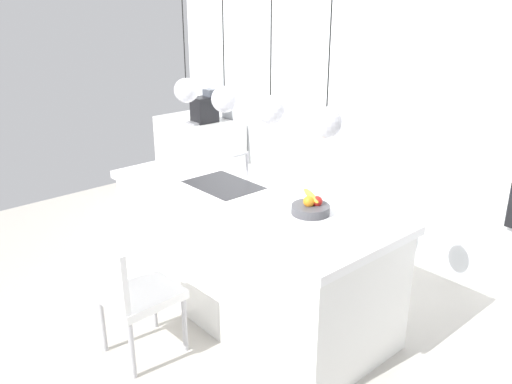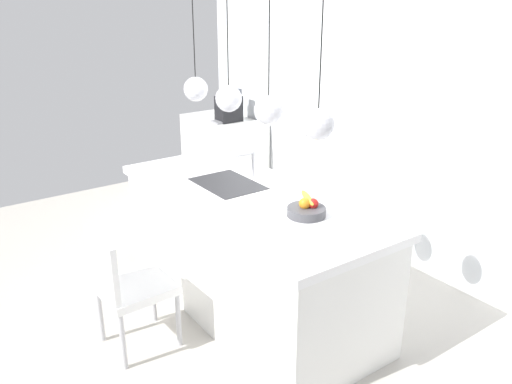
{
  "view_description": "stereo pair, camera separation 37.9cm",
  "coord_description": "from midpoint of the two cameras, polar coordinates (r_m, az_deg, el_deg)",
  "views": [
    {
      "loc": [
        2.76,
        -2.35,
        2.33
      ],
      "look_at": [
        0.1,
        0.0,
        0.98
      ],
      "focal_mm": 37.28,
      "sensor_mm": 36.0,
      "label": 1
    },
    {
      "loc": [
        2.99,
        -2.05,
        2.33
      ],
      "look_at": [
        0.1,
        0.0,
        0.98
      ],
      "focal_mm": 37.28,
      "sensor_mm": 36.0,
      "label": 2
    }
  ],
  "objects": [
    {
      "name": "pendant_light_right",
      "position": [
        3.16,
        4.12,
        7.42
      ],
      "size": [
        0.19,
        0.19,
        0.79
      ],
      "color": "silver"
    },
    {
      "name": "faucet",
      "position": [
        4.16,
        -3.86,
        3.23
      ],
      "size": [
        0.02,
        0.17,
        0.22
      ],
      "color": "silver",
      "rests_on": "kitchen_island"
    },
    {
      "name": "floor",
      "position": [
        4.31,
        -3.48,
        -12.02
      ],
      "size": [
        6.6,
        6.6,
        0.0
      ],
      "primitive_type": "plane",
      "color": "#BCB7AD",
      "rests_on": "ground"
    },
    {
      "name": "kitchen_island",
      "position": [
        4.07,
        -3.62,
        -6.46
      ],
      "size": [
        2.34,
        0.99,
        0.93
      ],
      "color": "white",
      "rests_on": "ground"
    },
    {
      "name": "pendant_light_center_right",
      "position": [
        3.51,
        -1.57,
        8.81
      ],
      "size": [
        0.19,
        0.19,
        0.79
      ],
      "color": "silver"
    },
    {
      "name": "chair_near",
      "position": [
        3.65,
        -16.19,
        -10.29
      ],
      "size": [
        0.45,
        0.48,
        0.88
      ],
      "color": "white",
      "rests_on": "ground"
    },
    {
      "name": "coffee_machine",
      "position": [
        6.34,
        -7.26,
        8.83
      ],
      "size": [
        0.2,
        0.35,
        0.38
      ],
      "color": "black",
      "rests_on": "side_counter"
    },
    {
      "name": "side_counter",
      "position": [
        6.6,
        -7.72,
        3.92
      ],
      "size": [
        1.1,
        0.6,
        0.87
      ],
      "primitive_type": "cube",
      "color": "white",
      "rests_on": "ground"
    },
    {
      "name": "pendant_light_left",
      "position": [
        4.28,
        -10.07,
        10.69
      ],
      "size": [
        0.19,
        0.19,
        0.79
      ],
      "color": "silver"
    },
    {
      "name": "fruit_bowl",
      "position": [
        3.54,
        2.87,
        -1.7
      ],
      "size": [
        0.26,
        0.26,
        0.15
      ],
      "color": "#4C4C51",
      "rests_on": "kitchen_island"
    },
    {
      "name": "sink_basin",
      "position": [
        4.09,
        -6.17,
        0.65
      ],
      "size": [
        0.56,
        0.4,
        0.02
      ],
      "primitive_type": "cube",
      "color": "#2D2D30",
      "rests_on": "kitchen_island"
    },
    {
      "name": "back_wall",
      "position": [
        4.91,
        11.65,
        8.26
      ],
      "size": [
        6.0,
        0.1,
        2.6
      ],
      "primitive_type": "cube",
      "color": "white",
      "rests_on": "ground"
    },
    {
      "name": "pendant_light_center_left",
      "position": [
        3.88,
        -6.23,
        9.87
      ],
      "size": [
        0.19,
        0.19,
        0.79
      ],
      "color": "silver"
    }
  ]
}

